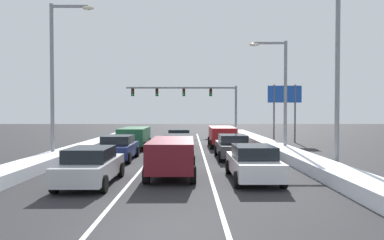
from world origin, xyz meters
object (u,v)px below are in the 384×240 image
object	(u,v)px
sedan_navy_left_lane_second	(118,148)
street_lamp_right_near	(331,58)
suv_maroon_center_lane_nearest	(172,154)
sedan_silver_left_lane_nearest	(91,166)
roadside_sign_right	(285,100)
street_lamp_right_mid	(280,86)
sedan_gray_center_lane_third	(179,138)
suv_green_left_lane_third	(135,136)
street_lamp_left_mid	(57,69)
sedan_charcoal_right_lane_second	(232,146)
traffic_light_gantry	(194,96)
sedan_black_center_lane_second	(178,146)
sedan_white_right_lane_nearest	(253,163)
suv_red_right_lane_third	(222,135)

from	to	relation	value
sedan_navy_left_lane_second	street_lamp_right_near	world-z (taller)	street_lamp_right_near
suv_maroon_center_lane_nearest	sedan_silver_left_lane_nearest	size ratio (longest dim) A/B	1.09
sedan_silver_left_lane_nearest	roadside_sign_right	xyz separation A→B (m)	(12.97, 18.91, 3.25)
street_lamp_right_mid	street_lamp_right_near	bearing A→B (deg)	-85.02
sedan_gray_center_lane_third	suv_green_left_lane_third	size ratio (longest dim) A/B	0.92
suv_maroon_center_lane_nearest	street_lamp_left_mid	xyz separation A→B (m)	(-7.14, 5.15, 4.51)
sedan_charcoal_right_lane_second	traffic_light_gantry	world-z (taller)	traffic_light_gantry
street_lamp_right_near	roadside_sign_right	distance (m)	16.08
suv_maroon_center_lane_nearest	street_lamp_right_near	distance (m)	9.06
sedan_black_center_lane_second	sedan_navy_left_lane_second	xyz separation A→B (m)	(-3.58, -0.92, 0.00)
sedan_silver_left_lane_nearest	traffic_light_gantry	distance (m)	30.60
sedan_white_right_lane_nearest	traffic_light_gantry	distance (m)	29.58
sedan_white_right_lane_nearest	street_lamp_right_near	size ratio (longest dim) A/B	0.48
sedan_gray_center_lane_third	sedan_silver_left_lane_nearest	world-z (taller)	same
street_lamp_right_near	roadside_sign_right	bearing A→B (deg)	82.63
street_lamp_right_near	roadside_sign_right	xyz separation A→B (m)	(2.05, 15.87, -1.54)
sedan_silver_left_lane_nearest	street_lamp_left_mid	distance (m)	9.30
sedan_white_right_lane_nearest	sedan_navy_left_lane_second	bearing A→B (deg)	138.53
sedan_gray_center_lane_third	suv_green_left_lane_third	distance (m)	3.60
sedan_charcoal_right_lane_second	street_lamp_right_mid	xyz separation A→B (m)	(3.63, 2.55, 3.96)
sedan_black_center_lane_second	roadside_sign_right	distance (m)	15.03
sedan_white_right_lane_nearest	street_lamp_left_mid	xyz separation A→B (m)	(-10.67, 6.17, 4.76)
suv_maroon_center_lane_nearest	sedan_black_center_lane_second	size ratio (longest dim) A/B	1.09
sedan_silver_left_lane_nearest	traffic_light_gantry	size ratio (longest dim) A/B	0.32
suv_red_right_lane_third	street_lamp_left_mid	xyz separation A→B (m)	(-10.62, -7.86, 4.51)
sedan_gray_center_lane_third	traffic_light_gantry	distance (m)	16.40
sedan_gray_center_lane_third	traffic_light_gantry	xyz separation A→B (m)	(1.40, 15.81, 4.12)
sedan_charcoal_right_lane_second	sedan_silver_left_lane_nearest	bearing A→B (deg)	-130.95
sedan_silver_left_lane_nearest	street_lamp_right_near	size ratio (longest dim) A/B	0.48
suv_maroon_center_lane_nearest	sedan_navy_left_lane_second	world-z (taller)	suv_maroon_center_lane_nearest
suv_red_right_lane_third	street_lamp_left_mid	distance (m)	13.96
street_lamp_right_near	street_lamp_left_mid	world-z (taller)	street_lamp_right_near
street_lamp_right_near	sedan_silver_left_lane_nearest	bearing A→B (deg)	-164.47
traffic_light_gantry	street_lamp_right_mid	distance (m)	20.58
sedan_white_right_lane_nearest	street_lamp_left_mid	distance (m)	13.21
suv_red_right_lane_third	sedan_navy_left_lane_second	world-z (taller)	suv_red_right_lane_third
sedan_navy_left_lane_second	roadside_sign_right	distance (m)	18.15
sedan_white_right_lane_nearest	suv_maroon_center_lane_nearest	xyz separation A→B (m)	(-3.53, 1.01, 0.25)
sedan_white_right_lane_nearest	sedan_charcoal_right_lane_second	distance (m)	6.91
sedan_charcoal_right_lane_second	sedan_black_center_lane_second	world-z (taller)	same
suv_red_right_lane_third	traffic_light_gantry	size ratio (longest dim) A/B	0.35
sedan_charcoal_right_lane_second	street_lamp_left_mid	world-z (taller)	street_lamp_left_mid
sedan_navy_left_lane_second	street_lamp_right_mid	world-z (taller)	street_lamp_right_mid
suv_red_right_lane_third	sedan_navy_left_lane_second	distance (m)	10.48
suv_green_left_lane_third	sedan_charcoal_right_lane_second	bearing A→B (deg)	-38.92
sedan_navy_left_lane_second	sedan_white_right_lane_nearest	bearing A→B (deg)	-41.47
street_lamp_right_mid	sedan_white_right_lane_nearest	bearing A→B (deg)	-110.74
suv_red_right_lane_third	suv_green_left_lane_third	distance (m)	7.18
sedan_black_center_lane_second	suv_green_left_lane_third	bearing A→B (deg)	123.63
street_lamp_right_mid	street_lamp_left_mid	world-z (taller)	street_lamp_left_mid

